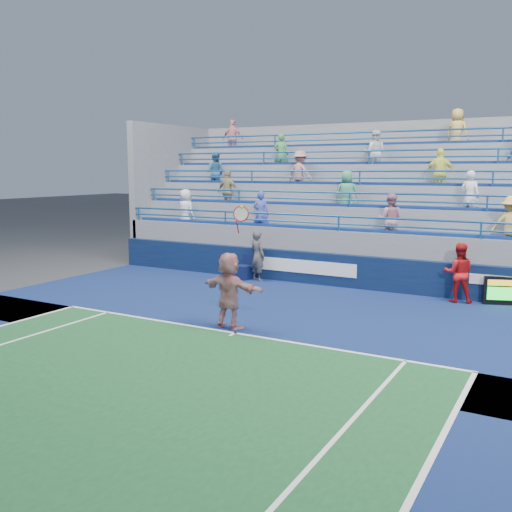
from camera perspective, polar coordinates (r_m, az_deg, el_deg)
The scene contains 8 objects.
ground at distance 13.80m, azimuth -2.10°, elevation -7.79°, with size 120.00×120.00×0.00m, color #333538.
sponsor_wall at distance 19.38m, azimuth 7.96°, elevation -1.41°, with size 18.00×0.32×1.10m.
bleacher_stand at distance 22.77m, azimuth 11.47°, elevation 2.53°, with size 18.00×5.60×6.13m.
serve_speed_board at distance 18.03m, azimuth 23.67°, elevation -3.23°, with size 1.19×0.53×0.84m.
judge_chair at distance 20.46m, azimuth -1.18°, elevation -1.53°, with size 0.61×0.61×0.90m.
tennis_player at distance 14.07m, azimuth -2.70°, elevation -3.45°, with size 1.83×0.78×3.06m.
line_judge at distance 20.08m, azimuth 0.16°, elevation 0.03°, with size 0.65×0.43×1.79m, color #131434.
ball_girl at distance 17.83m, azimuth 19.60°, elevation -1.60°, with size 0.86×0.67×1.78m, color red.
Camera 1 is at (6.91, -11.29, 3.91)m, focal length 40.00 mm.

